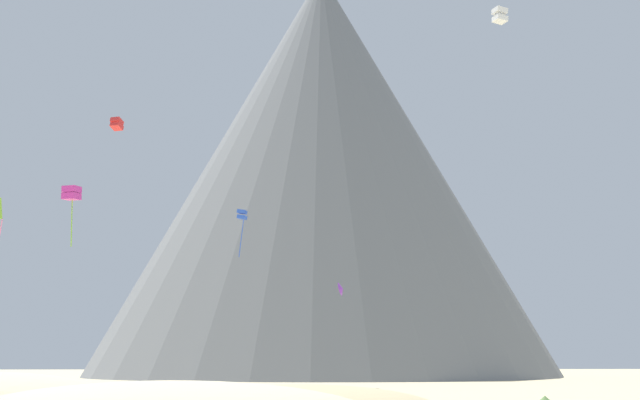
# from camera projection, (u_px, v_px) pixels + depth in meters

# --- Properties ---
(bush_low_patch) EXTENTS (2.35, 2.35, 0.87)m
(bush_low_patch) POSITION_uv_depth(u_px,v_px,m) (110.00, 396.00, 51.03)
(bush_low_patch) COLOR #477238
(bush_low_patch) RESTS_ON ground_plane
(rock_massif) EXTENTS (78.76, 78.76, 65.14)m
(rock_massif) POSITION_uv_depth(u_px,v_px,m) (324.00, 174.00, 138.92)
(rock_massif) COLOR slate
(rock_massif) RESTS_ON ground_plane
(kite_magenta_mid) EXTENTS (1.45, 1.46, 4.78)m
(kite_magenta_mid) POSITION_uv_depth(u_px,v_px,m) (72.00, 193.00, 68.25)
(kite_magenta_mid) COLOR #D1339E
(kite_red_mid) EXTENTS (1.14, 1.18, 1.06)m
(kite_red_mid) POSITION_uv_depth(u_px,v_px,m) (117.00, 124.00, 74.58)
(kite_red_mid) COLOR red
(kite_violet_low) EXTENTS (1.00, 1.41, 1.32)m
(kite_violet_low) POSITION_uv_depth(u_px,v_px,m) (341.00, 289.00, 83.89)
(kite_violet_low) COLOR purple
(kite_white_high) EXTENTS (1.53, 1.50, 1.49)m
(kite_white_high) POSITION_uv_depth(u_px,v_px,m) (500.00, 15.00, 87.42)
(kite_white_high) COLOR white
(kite_blue_mid) EXTENTS (1.11, 1.08, 4.88)m
(kite_blue_mid) POSITION_uv_depth(u_px,v_px,m) (242.00, 216.00, 89.20)
(kite_blue_mid) COLOR blue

